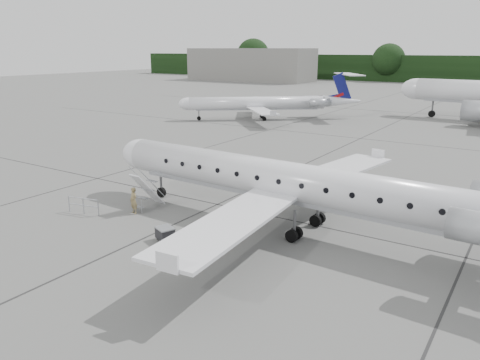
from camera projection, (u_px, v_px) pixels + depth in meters
The scene contains 8 objects.
ground at pixel (278, 248), 24.07m from camera, with size 320.00×320.00×0.00m, color slate.
terminal_building at pixel (250, 65), 148.21m from camera, with size 40.00×14.00×10.00m, color slate.
main_regional_jet at pixel (291, 163), 25.61m from camera, with size 30.02×21.61×7.70m, color silver, non-canonical shape.
airstair at pixel (148, 190), 29.69m from camera, with size 0.85×2.12×2.41m, color silver, non-canonical shape.
passenger at pixel (134, 201), 28.84m from camera, with size 0.61×0.40×1.67m, color olive.
safety_railing at pixel (83, 206), 28.88m from camera, with size 2.20×0.08×1.00m, color #93969B, non-canonical shape.
baggage_cart at pixel (165, 234), 24.84m from camera, with size 0.93×0.75×0.81m, color black, non-canonical shape.
bg_regional_left at pixel (257, 97), 66.67m from camera, with size 24.86×17.90×6.52m, color silver, non-canonical shape.
Camera 1 is at (10.49, -19.69, 9.87)m, focal length 35.00 mm.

